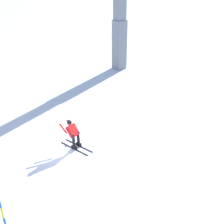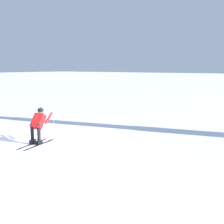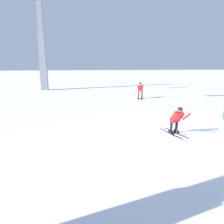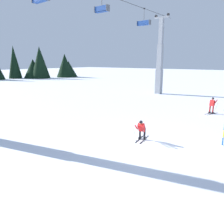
{
  "view_description": "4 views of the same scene",
  "coord_description": "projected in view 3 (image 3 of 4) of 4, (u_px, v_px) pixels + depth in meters",
  "views": [
    {
      "loc": [
        10.0,
        -5.63,
        8.28
      ],
      "look_at": [
        0.53,
        2.58,
        1.28
      ],
      "focal_mm": 45.79,
      "sensor_mm": 36.0,
      "label": 1
    },
    {
      "loc": [
        7.37,
        9.11,
        3.0
      ],
      "look_at": [
        0.26,
        4.06,
        1.61
      ],
      "focal_mm": 45.28,
      "sensor_mm": 36.0,
      "label": 2
    },
    {
      "loc": [
        -8.83,
        5.15,
        3.33
      ],
      "look_at": [
        0.39,
        3.56,
        1.2
      ],
      "focal_mm": 33.24,
      "sensor_mm": 36.0,
      "label": 3
    },
    {
      "loc": [
        -11.89,
        -6.62,
        5.16
      ],
      "look_at": [
        0.93,
        3.52,
        1.35
      ],
      "focal_mm": 35.08,
      "sensor_mm": 36.0,
      "label": 4
    }
  ],
  "objects": [
    {
      "name": "lift_tower_far",
      "position": [
        42.0,
        52.0,
        27.11
      ],
      "size": [
        0.91,
        2.42,
        12.08
      ],
      "color": "gray",
      "rests_on": "ground_plane"
    },
    {
      "name": "skier_distant_uphill",
      "position": [
        140.0,
        89.0,
        20.77
      ],
      "size": [
        1.8,
        0.92,
        1.68
      ],
      "color": "black",
      "rests_on": "ground_plane"
    },
    {
      "name": "ground_plane",
      "position": [
        185.0,
        135.0,
        10.07
      ],
      "size": [
        260.0,
        260.0,
        0.0
      ],
      "primitive_type": "plane",
      "color": "white"
    },
    {
      "name": "skier_carving_main",
      "position": [
        177.0,
        118.0,
        9.97
      ],
      "size": [
        1.83,
        0.9,
        1.56
      ],
      "color": "black",
      "rests_on": "ground_plane"
    }
  ]
}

